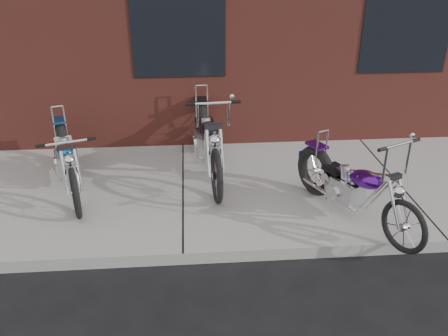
{
  "coord_description": "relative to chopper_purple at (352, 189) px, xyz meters",
  "views": [
    {
      "loc": [
        0.12,
        -4.23,
        3.24
      ],
      "look_at": [
        0.51,
        0.8,
        0.78
      ],
      "focal_mm": 38.0,
      "sensor_mm": 36.0,
      "label": 1
    }
  ],
  "objects": [
    {
      "name": "ground",
      "position": [
        -2.03,
        -0.6,
        -0.53
      ],
      "size": [
        120.0,
        120.0,
        0.0
      ],
      "primitive_type": "plane",
      "color": "black",
      "rests_on": "ground"
    },
    {
      "name": "sidewalk",
      "position": [
        -2.03,
        0.9,
        -0.46
      ],
      "size": [
        22.0,
        3.0,
        0.15
      ],
      "primitive_type": "cube",
      "color": "#989897",
      "rests_on": "ground"
    },
    {
      "name": "chopper_purple",
      "position": [
        0.0,
        0.0,
        0.0
      ],
      "size": [
        0.98,
        1.96,
        1.19
      ],
      "rotation": [
        0.0,
        0.0,
        -1.14
      ],
      "color": "black",
      "rests_on": "sidewalk"
    },
    {
      "name": "chopper_blue",
      "position": [
        -3.56,
        1.07,
        0.02
      ],
      "size": [
        0.83,
        2.13,
        0.96
      ],
      "rotation": [
        0.0,
        0.0,
        -1.26
      ],
      "color": "black",
      "rests_on": "sidewalk"
    },
    {
      "name": "chopper_third",
      "position": [
        -1.66,
        1.45,
        0.06
      ],
      "size": [
        0.6,
        2.48,
        1.26
      ],
      "rotation": [
        0.0,
        0.0,
        -1.5
      ],
      "color": "black",
      "rests_on": "sidewalk"
    }
  ]
}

